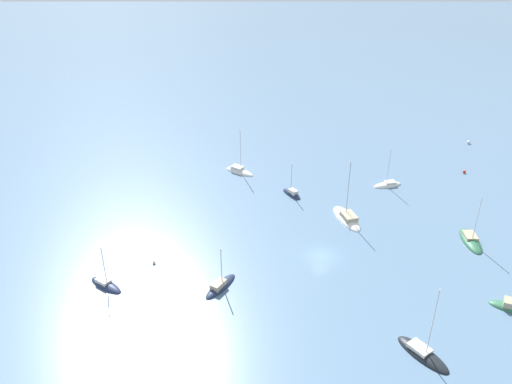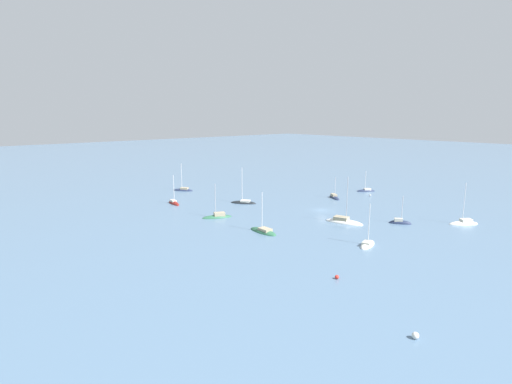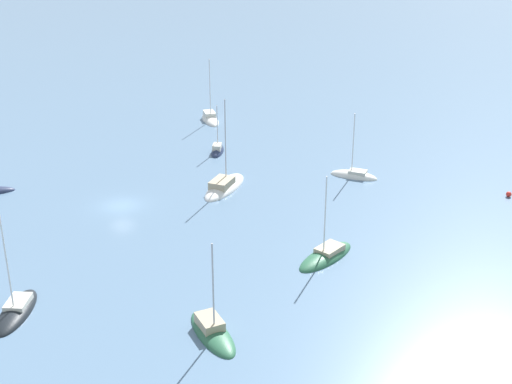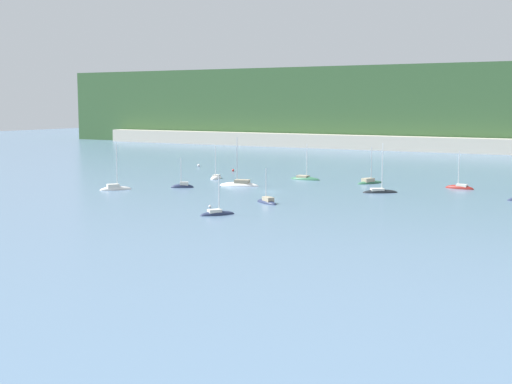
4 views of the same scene
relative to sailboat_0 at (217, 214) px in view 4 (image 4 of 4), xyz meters
The scene contains 16 objects.
ground_plane 31.80m from the sailboat_0, 103.07° to the left, with size 600.00×600.00×0.00m, color slate.
hillside_ridge 210.98m from the sailboat_0, 91.96° to the left, with size 369.83×83.63×32.61m.
shore_town_strip 165.09m from the sailboat_0, 92.50° to the left, with size 314.35×6.00×5.46m.
sailboat_0 is the anchor object (origin of this frame).
sailboat_1 42.58m from the sailboat_0, 72.56° to the left, with size 7.26×6.10×10.69m.
sailboat_2 40.89m from the sailboat_0, 116.26° to the left, with size 9.30×5.32×11.47m.
sailboat_3 56.54m from the sailboat_0, 101.53° to the left, with size 7.70×2.87×9.20m.
sailboat_4 38.71m from the sailboat_0, 134.16° to the left, with size 4.94×4.01×7.13m.
sailboat_5 16.09m from the sailboat_0, 88.98° to the left, with size 6.46×5.02×6.92m.
sailboat_7 55.87m from the sailboat_0, 123.38° to the left, with size 3.58×6.18×8.72m.
sailboat_8 40.81m from the sailboat_0, 154.49° to the left, with size 5.73×6.73×10.16m.
sailboat_9 55.60m from the sailboat_0, 84.93° to the left, with size 5.26×7.51×8.86m.
sailboat_10 60.87m from the sailboat_0, 65.67° to the left, with size 6.46×2.56×8.86m.
mooring_buoy_0 87.68m from the sailboat_0, 126.53° to the left, with size 0.78×0.78×0.78m.
mooring_buoy_1 7.82m from the sailboat_0, 132.26° to the left, with size 0.51×0.51×0.51m.
mooring_buoy_2 73.37m from the sailboat_0, 119.81° to the left, with size 0.63×0.63×0.63m.
Camera 4 is at (69.71, -126.55, 18.07)m, focal length 50.00 mm.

